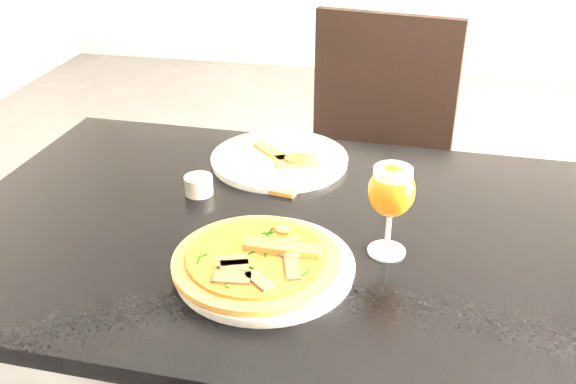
% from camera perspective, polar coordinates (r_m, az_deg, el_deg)
% --- Properties ---
extents(dining_table, '(1.22, 0.84, 0.75)m').
position_cam_1_polar(dining_table, '(1.21, -0.71, -6.56)').
color(dining_table, black).
rests_on(dining_table, ground).
extents(chair_far, '(0.51, 0.51, 0.95)m').
position_cam_1_polar(chair_far, '(1.86, 7.15, 1.71)').
color(chair_far, black).
rests_on(chair_far, ground).
extents(plate_main, '(0.33, 0.33, 0.02)m').
position_cam_1_polar(plate_main, '(1.04, -2.10, -6.61)').
color(plate_main, white).
rests_on(plate_main, dining_table).
extents(pizza, '(0.27, 0.27, 0.03)m').
position_cam_1_polar(pizza, '(1.02, -2.77, -5.98)').
color(pizza, '#975F24').
rests_on(pizza, plate_main).
extents(plate_second, '(0.30, 0.30, 0.02)m').
position_cam_1_polar(plate_second, '(1.38, -0.76, 2.91)').
color(plate_second, white).
rests_on(plate_second, dining_table).
extents(crust_scraps, '(0.16, 0.12, 0.01)m').
position_cam_1_polar(crust_scraps, '(1.36, -0.01, 3.09)').
color(crust_scraps, '#975F24').
rests_on(crust_scraps, plate_second).
extents(loose_crust, '(0.11, 0.04, 0.01)m').
position_cam_1_polar(loose_crust, '(1.27, -1.72, 0.26)').
color(loose_crust, '#975F24').
rests_on(loose_crust, dining_table).
extents(sauce_cup, '(0.06, 0.06, 0.04)m').
position_cam_1_polar(sauce_cup, '(1.26, -7.95, 0.68)').
color(sauce_cup, beige).
rests_on(sauce_cup, dining_table).
extents(beer_glass, '(0.08, 0.08, 0.16)m').
position_cam_1_polar(beer_glass, '(1.04, 9.19, 0.05)').
color(beer_glass, silver).
rests_on(beer_glass, dining_table).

